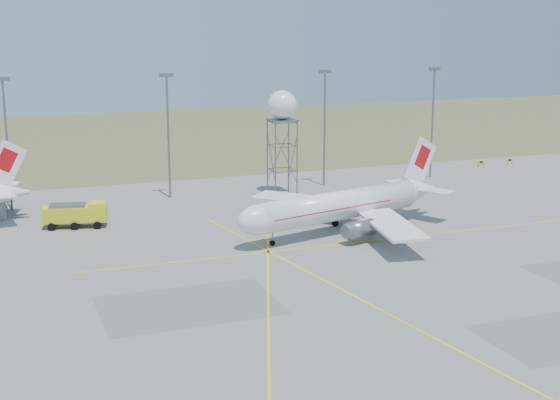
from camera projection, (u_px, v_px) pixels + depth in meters
name	position (u px, v px, depth m)	size (l,w,h in m)	color
ground	(437.00, 331.00, 73.04)	(400.00, 400.00, 0.00)	gray
grass_strip	(142.00, 137.00, 200.55)	(400.00, 120.00, 0.03)	#4E5931
mast_a	(6.00, 133.00, 118.26)	(2.20, 0.50, 20.50)	slate
mast_b	(168.00, 125.00, 127.01)	(2.20, 0.50, 20.50)	slate
mast_c	(325.00, 118.00, 136.81)	(2.20, 0.50, 20.50)	slate
mast_d	(433.00, 113.00, 144.51)	(2.20, 0.50, 20.50)	slate
taxi_sign_near	(481.00, 162.00, 157.88)	(1.60, 0.17, 1.20)	black
taxi_sign_far	(510.00, 160.00, 160.33)	(1.60, 0.17, 1.20)	black
airliner_main	(341.00, 206.00, 107.27)	(35.03, 33.30, 12.07)	white
radar_tower	(282.00, 136.00, 130.35)	(4.85, 4.85, 17.54)	slate
fire_truck	(77.00, 216.00, 110.31)	(9.22, 5.04, 3.52)	yellow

